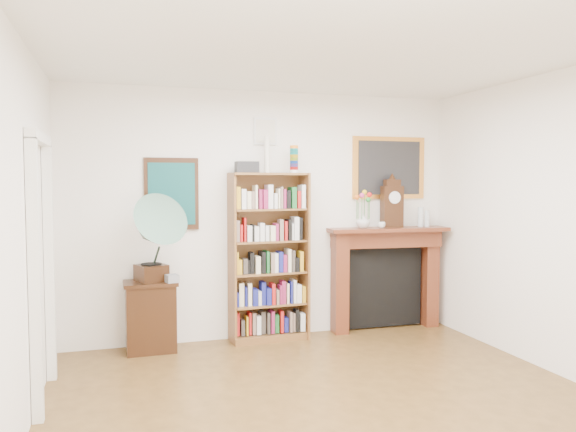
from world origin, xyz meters
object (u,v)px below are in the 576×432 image
object	(u,v)px
flower_vase	(363,221)
bottle_left	(421,217)
cd_stack	(172,279)
side_cabinet	(151,316)
bookshelf	(269,247)
bottle_right	(427,218)
mantel_clock	(392,204)
fireplace	(385,269)
gramophone	(152,233)
teacup	(381,225)

from	to	relation	value
flower_vase	bottle_left	size ratio (longest dim) A/B	0.70
cd_stack	flower_vase	xyz separation A→B (m)	(2.24, 0.20, 0.54)
side_cabinet	bookshelf	bearing A→B (deg)	0.79
side_cabinet	bottle_right	bearing A→B (deg)	-0.05
mantel_clock	bookshelf	bearing A→B (deg)	-175.08
bookshelf	fireplace	xyz separation A→B (m)	(1.47, 0.07, -0.32)
gramophone	bottle_right	bearing A→B (deg)	-17.68
flower_vase	bottle_left	xyz separation A→B (m)	(0.77, 0.00, 0.04)
side_cabinet	mantel_clock	world-z (taller)	mantel_clock
fireplace	gramophone	size ratio (longest dim) A/B	1.60
flower_vase	bottle_right	size ratio (longest dim) A/B	0.85
mantel_clock	teacup	xyz separation A→B (m)	(-0.17, -0.08, -0.24)
cd_stack	flower_vase	distance (m)	2.31
bookshelf	flower_vase	distance (m)	1.19
gramophone	mantel_clock	distance (m)	2.84
flower_vase	bottle_right	distance (m)	0.85
gramophone	bottle_left	size ratio (longest dim) A/B	3.86
side_cabinet	bottle_right	size ratio (longest dim) A/B	3.71
gramophone	bottle_left	bearing A→B (deg)	-17.36
bookshelf	teacup	bearing A→B (deg)	-5.20
bottle_left	fireplace	bearing A→B (deg)	175.27
cd_stack	bookshelf	bearing A→B (deg)	9.01
side_cabinet	fireplace	xyz separation A→B (m)	(2.77, 0.11, 0.36)
bottle_left	bottle_right	size ratio (longest dim) A/B	1.20
teacup	mantel_clock	bearing A→B (deg)	24.43
bookshelf	cd_stack	xyz separation A→B (m)	(-1.09, -0.17, -0.27)
gramophone	flower_vase	distance (m)	2.45
bookshelf	flower_vase	world-z (taller)	bookshelf
side_cabinet	cd_stack	size ratio (longest dim) A/B	6.18
side_cabinet	bottle_left	size ratio (longest dim) A/B	3.09
bookshelf	gramophone	xyz separation A→B (m)	(-1.28, -0.19, 0.21)
gramophone	cd_stack	bearing A→B (deg)	-17.19
side_cabinet	teacup	xyz separation A→B (m)	(2.66, 0.00, 0.90)
cd_stack	bottle_left	xyz separation A→B (m)	(3.01, 0.20, 0.57)
bookshelf	bottle_right	size ratio (longest dim) A/B	10.82
teacup	bottle_right	size ratio (longest dim) A/B	0.46
mantel_clock	flower_vase	world-z (taller)	mantel_clock
teacup	cd_stack	bearing A→B (deg)	-176.88
cd_stack	flower_vase	size ratio (longest dim) A/B	0.71
fireplace	mantel_clock	distance (m)	0.78
mantel_clock	gramophone	bearing A→B (deg)	-172.01
bookshelf	mantel_clock	bearing A→B (deg)	-2.06
side_cabinet	mantel_clock	distance (m)	3.06
mantel_clock	bottle_left	world-z (taller)	mantel_clock
side_cabinet	gramophone	size ratio (longest dim) A/B	0.80
bottle_right	bottle_left	bearing A→B (deg)	170.89
bookshelf	cd_stack	size ratio (longest dim) A/B	18.03
gramophone	bookshelf	bearing A→B (deg)	-12.97
flower_vase	bottle_left	world-z (taller)	bottle_left
bookshelf	cd_stack	world-z (taller)	bookshelf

